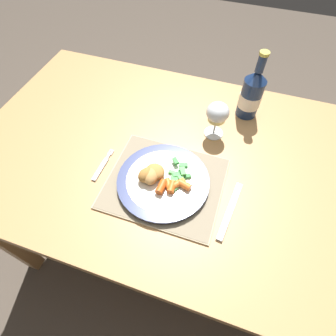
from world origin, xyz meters
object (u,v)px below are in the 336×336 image
Objects in this scene: dinner_plate at (163,181)px; bottle at (251,94)px; wine_glass at (217,114)px; fork at (102,167)px; table_knife at (228,215)px; dining_table at (184,172)px.

bottle is at bearing 64.24° from dinner_plate.
dinner_plate is 2.10× the size of wine_glass.
fork is (-0.20, -0.00, -0.01)m from dinner_plate.
table_knife is (0.20, -0.04, -0.01)m from dinner_plate.
dinner_plate reaches higher than dining_table.
bottle is (-0.02, 0.43, 0.08)m from table_knife.
wine_glass is 0.54× the size of bottle.
wine_glass is (-0.11, 0.29, 0.09)m from table_knife.
dining_table is 0.35m from bottle.
fork is at bearing -179.24° from dinner_plate.
wine_glass is (0.10, 0.25, 0.07)m from dinner_plate.
fork is 0.41m from table_knife.
bottle reaches higher than table_knife.
bottle is (0.15, 0.26, 0.18)m from dining_table.
dinner_plate is at bearing 0.76° from fork.
dinner_plate is (-0.03, -0.12, 0.11)m from dining_table.
fork is 0.53× the size of bottle.
dinner_plate is 0.21m from table_knife.
dining_table is at bearing 136.11° from table_knife.
bottle is at bearing 56.64° from wine_glass.
dining_table is 5.28× the size of dinner_plate.
bottle reaches higher than dinner_plate.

